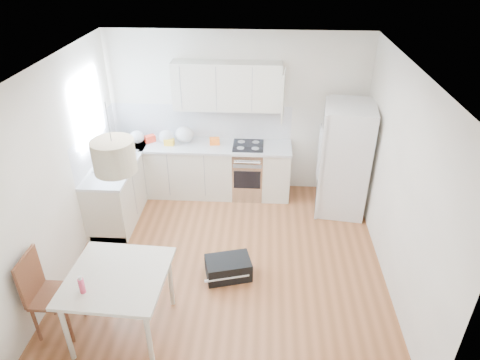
{
  "coord_description": "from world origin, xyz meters",
  "views": [
    {
      "loc": [
        0.45,
        -4.54,
        3.96
      ],
      "look_at": [
        0.15,
        0.4,
        1.08
      ],
      "focal_mm": 32.0,
      "sensor_mm": 36.0,
      "label": 1
    }
  ],
  "objects_px": {
    "dining_table": "(118,282)",
    "dining_chair": "(55,294)",
    "refrigerator": "(345,159)",
    "gym_bag": "(228,268)"
  },
  "relations": [
    {
      "from": "gym_bag",
      "to": "refrigerator",
      "type": "bearing_deg",
      "value": 30.86
    },
    {
      "from": "dining_chair",
      "to": "gym_bag",
      "type": "xyz_separation_m",
      "value": [
        1.83,
        0.97,
        -0.39
      ]
    },
    {
      "from": "gym_bag",
      "to": "dining_chair",
      "type": "bearing_deg",
      "value": -167.51
    },
    {
      "from": "dining_table",
      "to": "gym_bag",
      "type": "xyz_separation_m",
      "value": [
        1.1,
        0.95,
        -0.59
      ]
    },
    {
      "from": "dining_table",
      "to": "gym_bag",
      "type": "distance_m",
      "value": 1.57
    },
    {
      "from": "refrigerator",
      "to": "dining_chair",
      "type": "height_order",
      "value": "refrigerator"
    },
    {
      "from": "refrigerator",
      "to": "gym_bag",
      "type": "xyz_separation_m",
      "value": [
        -1.7,
        -1.78,
        -0.75
      ]
    },
    {
      "from": "dining_table",
      "to": "gym_bag",
      "type": "height_order",
      "value": "dining_table"
    },
    {
      "from": "dining_table",
      "to": "dining_chair",
      "type": "height_order",
      "value": "dining_chair"
    },
    {
      "from": "refrigerator",
      "to": "gym_bag",
      "type": "bearing_deg",
      "value": -126.22
    }
  ]
}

